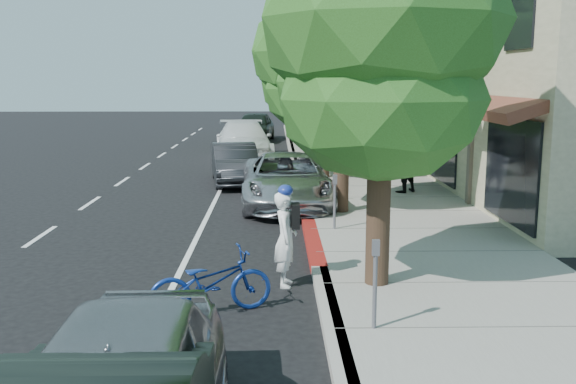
{
  "coord_description": "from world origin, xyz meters",
  "views": [
    {
      "loc": [
        -0.81,
        -12.4,
        3.55
      ],
      "look_at": [
        -0.56,
        0.1,
        1.35
      ],
      "focal_mm": 40.0,
      "sensor_mm": 36.0,
      "label": 1
    }
  ],
  "objects_px": {
    "street_tree_5": "(302,59)",
    "street_tree_1": "(343,33)",
    "silver_suv": "(286,180)",
    "pedestrian": "(403,164)",
    "street_tree_2": "(325,56)",
    "dark_sedan": "(235,164)",
    "dark_suv_far": "(255,126)",
    "bicycle": "(211,282)",
    "white_pickup": "(244,141)",
    "street_tree_4": "(307,58)",
    "street_tree_3": "(314,54)",
    "street_tree_0": "(383,28)",
    "cyclist": "(286,239)"
  },
  "relations": [
    {
      "from": "street_tree_5",
      "to": "street_tree_1",
      "type": "bearing_deg",
      "value": -90.0
    },
    {
      "from": "silver_suv",
      "to": "pedestrian",
      "type": "height_order",
      "value": "pedestrian"
    },
    {
      "from": "street_tree_5",
      "to": "pedestrian",
      "type": "relative_size",
      "value": 4.41
    },
    {
      "from": "street_tree_2",
      "to": "dark_sedan",
      "type": "bearing_deg",
      "value": -171.29
    },
    {
      "from": "street_tree_1",
      "to": "dark_suv_far",
      "type": "bearing_deg",
      "value": 97.8
    },
    {
      "from": "bicycle",
      "to": "street_tree_2",
      "type": "bearing_deg",
      "value": -31.12
    },
    {
      "from": "street_tree_5",
      "to": "white_pickup",
      "type": "bearing_deg",
      "value": -104.29
    },
    {
      "from": "street_tree_5",
      "to": "bicycle",
      "type": "relative_size",
      "value": 4.02
    },
    {
      "from": "silver_suv",
      "to": "street_tree_5",
      "type": "bearing_deg",
      "value": 84.5
    },
    {
      "from": "silver_suv",
      "to": "dark_suv_far",
      "type": "height_order",
      "value": "dark_suv_far"
    },
    {
      "from": "dark_sedan",
      "to": "dark_suv_far",
      "type": "xyz_separation_m",
      "value": [
        0.22,
        15.53,
        0.16
      ]
    },
    {
      "from": "dark_suv_far",
      "to": "pedestrian",
      "type": "distance_m",
      "value": 18.95
    },
    {
      "from": "street_tree_1",
      "to": "street_tree_4",
      "type": "bearing_deg",
      "value": 90.0
    },
    {
      "from": "white_pickup",
      "to": "dark_suv_far",
      "type": "relative_size",
      "value": 1.17
    },
    {
      "from": "street_tree_3",
      "to": "street_tree_2",
      "type": "bearing_deg",
      "value": -90.0
    },
    {
      "from": "street_tree_2",
      "to": "bicycle",
      "type": "bearing_deg",
      "value": -101.73
    },
    {
      "from": "street_tree_4",
      "to": "pedestrian",
      "type": "relative_size",
      "value": 4.41
    },
    {
      "from": "street_tree_1",
      "to": "street_tree_3",
      "type": "height_order",
      "value": "street_tree_3"
    },
    {
      "from": "bicycle",
      "to": "white_pickup",
      "type": "height_order",
      "value": "white_pickup"
    },
    {
      "from": "street_tree_5",
      "to": "pedestrian",
      "type": "bearing_deg",
      "value": -84.15
    },
    {
      "from": "street_tree_2",
      "to": "silver_suv",
      "type": "bearing_deg",
      "value": -107.28
    },
    {
      "from": "street_tree_0",
      "to": "street_tree_5",
      "type": "xyz_separation_m",
      "value": [
        -0.0,
        30.0,
        0.45
      ]
    },
    {
      "from": "street_tree_0",
      "to": "silver_suv",
      "type": "height_order",
      "value": "street_tree_0"
    },
    {
      "from": "street_tree_1",
      "to": "silver_suv",
      "type": "distance_m",
      "value": 4.45
    },
    {
      "from": "bicycle",
      "to": "dark_suv_far",
      "type": "relative_size",
      "value": 0.38
    },
    {
      "from": "dark_suv_far",
      "to": "silver_suv",
      "type": "bearing_deg",
      "value": -80.93
    },
    {
      "from": "dark_sedan",
      "to": "white_pickup",
      "type": "xyz_separation_m",
      "value": [
        0.0,
        6.3,
        0.16
      ]
    },
    {
      "from": "street_tree_0",
      "to": "dark_suv_far",
      "type": "xyz_separation_m",
      "value": [
        -2.88,
        27.06,
        -3.5
      ]
    },
    {
      "from": "bicycle",
      "to": "white_pickup",
      "type": "xyz_separation_m",
      "value": [
        -0.4,
        18.83,
        0.35
      ]
    },
    {
      "from": "bicycle",
      "to": "pedestrian",
      "type": "height_order",
      "value": "pedestrian"
    },
    {
      "from": "dark_sedan",
      "to": "dark_suv_far",
      "type": "relative_size",
      "value": 0.84
    },
    {
      "from": "bicycle",
      "to": "dark_suv_far",
      "type": "height_order",
      "value": "dark_suv_far"
    },
    {
      "from": "pedestrian",
      "to": "street_tree_2",
      "type": "bearing_deg",
      "value": -90.1
    },
    {
      "from": "white_pickup",
      "to": "pedestrian",
      "type": "distance_m",
      "value": 10.46
    },
    {
      "from": "street_tree_5",
      "to": "pedestrian",
      "type": "distance_m",
      "value": 21.65
    },
    {
      "from": "pedestrian",
      "to": "dark_suv_far",
      "type": "bearing_deg",
      "value": -108.8
    },
    {
      "from": "street_tree_0",
      "to": "pedestrian",
      "type": "relative_size",
      "value": 4.0
    },
    {
      "from": "white_pickup",
      "to": "pedestrian",
      "type": "bearing_deg",
      "value": -65.01
    },
    {
      "from": "cyclist",
      "to": "dark_sedan",
      "type": "xyz_separation_m",
      "value": [
        -1.56,
        11.18,
        -0.15
      ]
    },
    {
      "from": "dark_sedan",
      "to": "pedestrian",
      "type": "relative_size",
      "value": 2.4
    },
    {
      "from": "dark_sedan",
      "to": "street_tree_3",
      "type": "bearing_deg",
      "value": 56.57
    },
    {
      "from": "dark_suv_far",
      "to": "bicycle",
      "type": "bearing_deg",
      "value": -84.89
    },
    {
      "from": "street_tree_1",
      "to": "street_tree_4",
      "type": "relative_size",
      "value": 0.97
    },
    {
      "from": "street_tree_2",
      "to": "street_tree_4",
      "type": "xyz_separation_m",
      "value": [
        0.0,
        12.0,
        0.29
      ]
    },
    {
      "from": "street_tree_1",
      "to": "cyclist",
      "type": "xyz_separation_m",
      "value": [
        -1.54,
        -5.65,
        -3.86
      ]
    },
    {
      "from": "street_tree_1",
      "to": "white_pickup",
      "type": "bearing_deg",
      "value": 104.69
    },
    {
      "from": "bicycle",
      "to": "white_pickup",
      "type": "distance_m",
      "value": 18.84
    },
    {
      "from": "pedestrian",
      "to": "cyclist",
      "type": "bearing_deg",
      "value": 32.02
    },
    {
      "from": "street_tree_0",
      "to": "street_tree_4",
      "type": "distance_m",
      "value": 24.0
    },
    {
      "from": "dark_suv_far",
      "to": "street_tree_2",
      "type": "bearing_deg",
      "value": -74.42
    }
  ]
}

